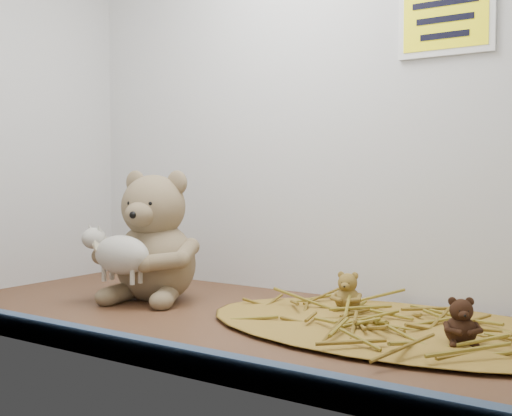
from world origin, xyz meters
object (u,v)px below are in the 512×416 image
Objects in this scene: main_teddy at (155,235)px; toy_lamb at (122,255)px; mini_teddy_tan at (348,289)px; mini_teddy_brown at (461,318)px.

main_teddy is 10.09cm from toy_lamb.
toy_lamb reaches higher than mini_teddy_tan.
toy_lamb is 64.69cm from mini_teddy_brown.
mini_teddy_tan is at bearing 124.76° from mini_teddy_brown.
mini_teddy_brown is at bearing -18.79° from main_teddy.
main_teddy reaches higher than mini_teddy_tan.
mini_teddy_brown is (23.80, -11.72, -0.12)cm from mini_teddy_tan.
mini_teddy_tan reaches higher than mini_teddy_brown.
mini_teddy_tan is 26.53cm from mini_teddy_brown.
mini_teddy_tan is (40.46, 7.14, -8.45)cm from main_teddy.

